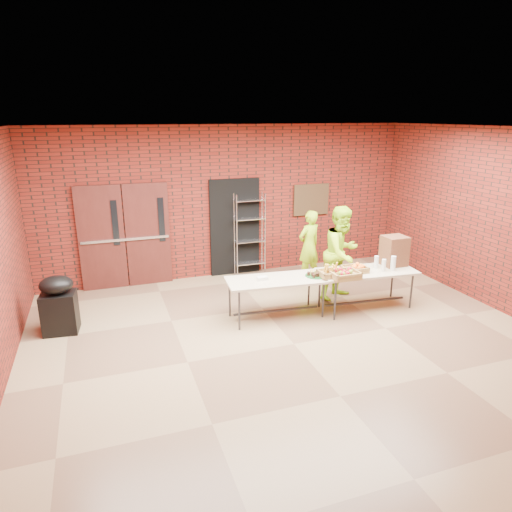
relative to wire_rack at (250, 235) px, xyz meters
The scene contains 19 objects.
room 3.42m from the wire_rack, 96.74° to the right, with size 8.08×7.08×3.28m.
double_doors 2.60m from the wire_rack, behind, with size 1.78×0.12×2.10m.
dark_doorway 0.36m from the wire_rack, 154.40° to the left, with size 1.10×0.06×2.10m, color black.
bronze_plaque 1.65m from the wire_rack, ahead, with size 0.85×0.04×0.70m, color #3D2B18.
wire_rack is the anchor object (origin of this frame).
table_left 2.33m from the wire_rack, 97.04° to the right, with size 1.76×0.86×0.70m.
table_right 2.83m from the wire_rack, 60.51° to the right, with size 1.81×0.88×0.72m.
basket_bananas 2.59m from the wire_rack, 75.77° to the right, with size 0.41×0.32×0.13m.
basket_oranges 2.71m from the wire_rack, 65.18° to the right, with size 0.42×0.33×0.13m.
basket_apples 2.79m from the wire_rack, 73.07° to the right, with size 0.48×0.37×0.15m.
muffin_tray 2.42m from the wire_rack, 80.11° to the right, with size 0.37×0.37×0.09m.
napkin_box 2.33m from the wire_rack, 103.21° to the right, with size 0.18×0.12×0.06m, color silver.
coffee_dispenser 3.10m from the wire_rack, 49.29° to the right, with size 0.42×0.37×0.55m, color brown.
cup_stack_front 3.07m from the wire_rack, 57.89° to the right, with size 0.07×0.07×0.22m, color silver.
cup_stack_mid 3.19m from the wire_rack, 55.19° to the right, with size 0.09×0.09×0.27m, color silver.
cup_stack_back 2.90m from the wire_rack, 56.18° to the right, with size 0.08×0.08×0.23m, color silver.
covered_grill 4.17m from the wire_rack, 155.99° to the right, with size 0.57×0.49×0.96m.
volunteer_woman 1.31m from the wire_rack, 35.90° to the right, with size 0.55×0.36×1.50m, color #A3DC18.
volunteer_man 2.22m from the wire_rack, 56.96° to the right, with size 0.87×0.68×1.78m, color #A3DC18.
Camera 1 is at (-2.63, -5.76, 3.38)m, focal length 32.00 mm.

